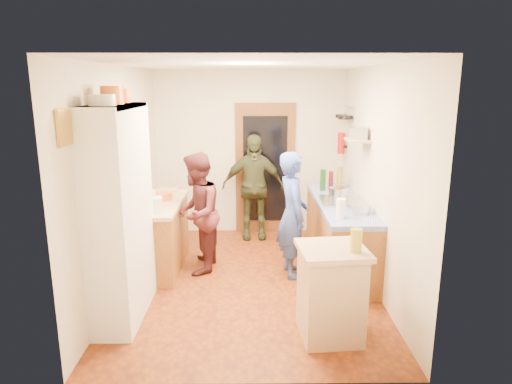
{
  "coord_description": "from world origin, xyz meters",
  "views": [
    {
      "loc": [
        0.04,
        -5.27,
        2.4
      ],
      "look_at": [
        0.09,
        0.15,
        1.1
      ],
      "focal_mm": 32.0,
      "sensor_mm": 36.0,
      "label": 1
    }
  ],
  "objects_px": {
    "person_hob": "(295,215)",
    "island_base": "(331,295)",
    "right_counter_base": "(339,235)",
    "person_back": "(254,187)",
    "hutch_body": "(120,214)",
    "person_left": "(200,213)"
  },
  "relations": [
    {
      "from": "person_left",
      "to": "person_back",
      "type": "xyz_separation_m",
      "value": [
        0.7,
        1.29,
        0.04
      ]
    },
    {
      "from": "hutch_body",
      "to": "person_back",
      "type": "relative_size",
      "value": 1.34
    },
    {
      "from": "island_base",
      "to": "person_hob",
      "type": "distance_m",
      "value": 1.53
    },
    {
      "from": "hutch_body",
      "to": "person_left",
      "type": "xyz_separation_m",
      "value": [
        0.67,
        1.17,
        -0.32
      ]
    },
    {
      "from": "island_base",
      "to": "person_left",
      "type": "height_order",
      "value": "person_left"
    },
    {
      "from": "hutch_body",
      "to": "island_base",
      "type": "height_order",
      "value": "hutch_body"
    },
    {
      "from": "hutch_body",
      "to": "person_back",
      "type": "height_order",
      "value": "hutch_body"
    },
    {
      "from": "person_left",
      "to": "right_counter_base",
      "type": "bearing_deg",
      "value": 97.97
    },
    {
      "from": "right_counter_base",
      "to": "person_back",
      "type": "relative_size",
      "value": 1.34
    },
    {
      "from": "person_left",
      "to": "person_hob",
      "type": "bearing_deg",
      "value": 85.44
    },
    {
      "from": "person_hob",
      "to": "island_base",
      "type": "bearing_deg",
      "value": 179.54
    },
    {
      "from": "person_left",
      "to": "person_back",
      "type": "relative_size",
      "value": 0.95
    },
    {
      "from": "right_counter_base",
      "to": "person_hob",
      "type": "distance_m",
      "value": 0.79
    },
    {
      "from": "person_hob",
      "to": "person_left",
      "type": "bearing_deg",
      "value": 72.99
    },
    {
      "from": "island_base",
      "to": "hutch_body",
      "type": "bearing_deg",
      "value": 167.11
    },
    {
      "from": "person_back",
      "to": "person_left",
      "type": "bearing_deg",
      "value": -121.0
    },
    {
      "from": "right_counter_base",
      "to": "person_back",
      "type": "height_order",
      "value": "person_back"
    },
    {
      "from": "island_base",
      "to": "person_left",
      "type": "bearing_deg",
      "value": 130.85
    },
    {
      "from": "island_base",
      "to": "person_back",
      "type": "height_order",
      "value": "person_back"
    },
    {
      "from": "right_counter_base",
      "to": "person_back",
      "type": "bearing_deg",
      "value": 134.45
    },
    {
      "from": "island_base",
      "to": "person_back",
      "type": "distance_m",
      "value": 3.05
    },
    {
      "from": "hutch_body",
      "to": "island_base",
      "type": "xyz_separation_m",
      "value": [
        2.09,
        -0.48,
        -0.67
      ]
    }
  ]
}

